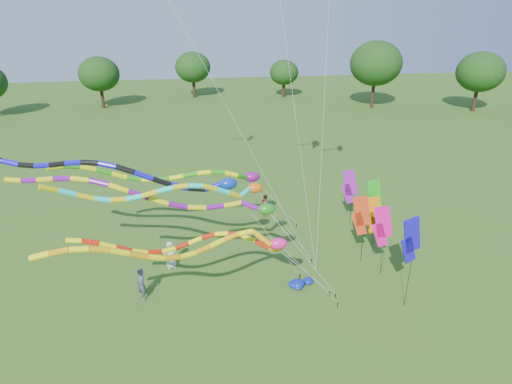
{
  "coord_description": "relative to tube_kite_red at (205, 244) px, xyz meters",
  "views": [
    {
      "loc": [
        -3.98,
        -15.51,
        13.8
      ],
      "look_at": [
        -0.7,
        5.22,
        4.8
      ],
      "focal_mm": 30.0,
      "sensor_mm": 36.0,
      "label": 1
    }
  ],
  "objects": [
    {
      "name": "tube_kite_purple",
      "position": [
        -1.58,
        1.28,
        1.92
      ],
      "size": [
        15.22,
        2.69,
        7.57
      ],
      "rotation": [
        0.0,
        0.0,
        -0.15
      ],
      "color": "black",
      "rests_on": "ground"
    },
    {
      "name": "banner_pole_blue_a",
      "position": [
        9.54,
        -1.03,
        -0.07
      ],
      "size": [
        1.16,
        0.29,
        5.08
      ],
      "rotation": [
        0.0,
        0.0,
        0.18
      ],
      "color": "black",
      "rests_on": "ground"
    },
    {
      "name": "person_b",
      "position": [
        -3.31,
        1.65,
        -3.0
      ],
      "size": [
        0.7,
        0.77,
        1.77
      ],
      "primitive_type": "imported",
      "rotation": [
        0.0,
        0.0,
        -1.01
      ],
      "color": "#3F4559",
      "rests_on": "ground"
    },
    {
      "name": "tube_kite_orange",
      "position": [
        -0.24,
        -1.94,
        1.02
      ],
      "size": [
        12.39,
        2.87,
        6.62
      ],
      "rotation": [
        0.0,
        0.0,
        0.2
      ],
      "color": "black",
      "rests_on": "ground"
    },
    {
      "name": "tube_kite_blue",
      "position": [
        -2.96,
        2.84,
        2.5
      ],
      "size": [
        15.14,
        2.13,
        7.95
      ],
      "rotation": [
        0.0,
        0.0,
        -0.1
      ],
      "color": "black",
      "rests_on": "ground"
    },
    {
      "name": "banner_pole_red",
      "position": [
        8.89,
        3.28,
        -0.84
      ],
      "size": [
        1.11,
        0.49,
        4.3
      ],
      "rotation": [
        0.0,
        0.0,
        -0.37
      ],
      "color": "black",
      "rests_on": "ground"
    },
    {
      "name": "banner_pole_violet",
      "position": [
        10.1,
        8.31,
        -1.2
      ],
      "size": [
        1.09,
        0.55,
        3.94
      ],
      "rotation": [
        0.0,
        0.0,
        -0.43
      ],
      "color": "black",
      "rests_on": "ground"
    },
    {
      "name": "banner_pole_orange",
      "position": [
        9.97,
        4.04,
        -1.25
      ],
      "size": [
        1.16,
        0.25,
        3.88
      ],
      "rotation": [
        0.0,
        0.0,
        -0.15
      ],
      "color": "black",
      "rests_on": "ground"
    },
    {
      "name": "tree_ring",
      "position": [
        1.23,
        -4.52,
        1.71
      ],
      "size": [
        119.74,
        119.25,
        9.73
      ],
      "color": "#382314",
      "rests_on": "ground"
    },
    {
      "name": "tube_kite_red",
      "position": [
        0.0,
        0.0,
        0.0
      ],
      "size": [
        11.77,
        1.67,
        5.72
      ],
      "rotation": [
        0.0,
        0.0,
        0.06
      ],
      "color": "black",
      "rests_on": "ground"
    },
    {
      "name": "blue_nylon_heap",
      "position": [
        4.79,
        1.31,
        -3.65
      ],
      "size": [
        1.64,
        1.11,
        0.49
      ],
      "color": "#0B2295",
      "rests_on": "ground"
    },
    {
      "name": "tube_kite_cyan",
      "position": [
        -0.6,
        1.22,
        2.17
      ],
      "size": [
        12.52,
        3.86,
        7.82
      ],
      "rotation": [
        0.0,
        0.0,
        0.33
      ],
      "color": "black",
      "rests_on": "ground"
    },
    {
      "name": "person_c",
      "position": [
        4.67,
        10.36,
        -3.1
      ],
      "size": [
        0.59,
        0.76,
        1.55
      ],
      "primitive_type": "imported",
      "rotation": [
        0.0,
        0.0,
        1.57
      ],
      "color": "#994837",
      "rests_on": "ground"
    },
    {
      "name": "banner_pole_magenta_b",
      "position": [
        9.58,
        1.98,
        -0.91
      ],
      "size": [
        1.12,
        0.48,
        4.23
      ],
      "rotation": [
        0.0,
        0.0,
        -0.36
      ],
      "color": "black",
      "rests_on": "ground"
    },
    {
      "name": "banner_pole_green",
      "position": [
        10.21,
        4.74,
        -0.5
      ],
      "size": [
        1.16,
        0.1,
        4.64
      ],
      "rotation": [
        0.0,
        0.0,
        -0.02
      ],
      "color": "black",
      "rests_on": "ground"
    },
    {
      "name": "ground",
      "position": [
        3.62,
        -1.68,
        -3.88
      ],
      "size": [
        160.0,
        160.0,
        0.0
      ],
      "primitive_type": "plane",
      "color": "#295817",
      "rests_on": "ground"
    },
    {
      "name": "tube_kite_green",
      "position": [
        -0.75,
        6.59,
        0.96
      ],
      "size": [
        14.07,
        3.14,
        6.97
      ],
      "rotation": [
        0.0,
        0.0,
        0.21
      ],
      "color": "black",
      "rests_on": "ground"
    },
    {
      "name": "person_a",
      "position": [
        -1.92,
        4.39,
        -3.04
      ],
      "size": [
        0.9,
        0.66,
        1.68
      ],
      "primitive_type": "imported",
      "rotation": [
        0.0,
        0.0,
        0.16
      ],
      "color": "beige",
      "rests_on": "ground"
    }
  ]
}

